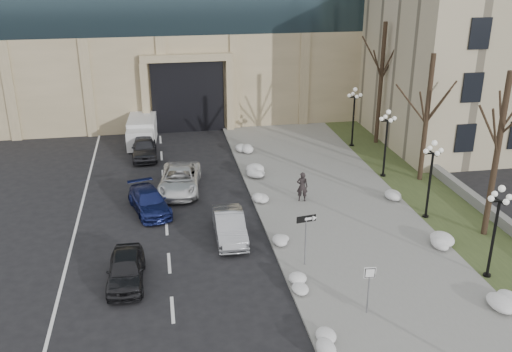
# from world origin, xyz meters

# --- Properties ---
(sidewalk) EXTENTS (9.00, 40.00, 0.12)m
(sidewalk) POSITION_xyz_m (3.50, 14.00, 0.06)
(sidewalk) COLOR gray
(sidewalk) RESTS_ON ground
(curb) EXTENTS (0.30, 40.00, 0.14)m
(curb) POSITION_xyz_m (-1.00, 14.00, 0.07)
(curb) COLOR gray
(curb) RESTS_ON ground
(grass_strip) EXTENTS (4.00, 40.00, 0.10)m
(grass_strip) POSITION_xyz_m (10.00, 14.00, 0.05)
(grass_strip) COLOR #374422
(grass_strip) RESTS_ON ground
(stone_wall) EXTENTS (0.50, 30.00, 0.70)m
(stone_wall) POSITION_xyz_m (12.00, 16.00, 0.35)
(stone_wall) COLOR slate
(stone_wall) RESTS_ON ground
(classical_building) EXTENTS (22.00, 18.12, 12.00)m
(classical_building) POSITION_xyz_m (22.00, 27.98, 6.00)
(classical_building) COLOR tan
(classical_building) RESTS_ON ground
(car_a) EXTENTS (1.78, 4.17, 1.40)m
(car_a) POSITION_xyz_m (-8.50, 8.59, 0.70)
(car_a) COLOR black
(car_a) RESTS_ON ground
(car_b) EXTENTS (1.63, 4.47, 1.46)m
(car_b) POSITION_xyz_m (-3.18, 12.07, 0.73)
(car_b) COLOR #999BA0
(car_b) RESTS_ON ground
(car_c) EXTENTS (2.90, 4.82, 1.31)m
(car_c) POSITION_xyz_m (-7.41, 16.27, 0.65)
(car_c) COLOR navy
(car_c) RESTS_ON ground
(car_d) EXTENTS (3.20, 5.70, 1.51)m
(car_d) POSITION_xyz_m (-5.46, 19.20, 0.75)
(car_d) COLOR silver
(car_d) RESTS_ON ground
(car_e) EXTENTS (1.88, 4.51, 1.52)m
(car_e) POSITION_xyz_m (-7.73, 25.93, 0.76)
(car_e) COLOR #2B2B30
(car_e) RESTS_ON ground
(pedestrian) EXTENTS (0.78, 0.62, 1.87)m
(pedestrian) POSITION_xyz_m (1.80, 15.93, 1.06)
(pedestrian) COLOR black
(pedestrian) RESTS_ON sidewalk
(box_truck) EXTENTS (2.46, 6.20, 1.93)m
(box_truck) POSITION_xyz_m (-7.88, 29.84, 0.94)
(box_truck) COLOR silver
(box_truck) RESTS_ON ground
(one_way_sign) EXTENTS (1.05, 0.30, 2.78)m
(one_way_sign) POSITION_xyz_m (0.21, 8.51, 2.29)
(one_way_sign) COLOR slate
(one_way_sign) RESTS_ON ground
(keep_sign) EXTENTS (0.50, 0.10, 2.33)m
(keep_sign) POSITION_xyz_m (1.64, 4.18, 1.71)
(keep_sign) COLOR slate
(keep_sign) RESTS_ON ground
(snow_clump_b) EXTENTS (1.10, 1.60, 0.36)m
(snow_clump_b) POSITION_xyz_m (-0.63, 2.28, 0.30)
(snow_clump_b) COLOR silver
(snow_clump_b) RESTS_ON sidewalk
(snow_clump_c) EXTENTS (1.10, 1.60, 0.36)m
(snow_clump_c) POSITION_xyz_m (-0.81, 6.65, 0.30)
(snow_clump_c) COLOR silver
(snow_clump_c) RESTS_ON sidewalk
(snow_clump_d) EXTENTS (1.10, 1.60, 0.36)m
(snow_clump_d) POSITION_xyz_m (-0.56, 11.11, 0.30)
(snow_clump_d) COLOR silver
(snow_clump_d) RESTS_ON sidewalk
(snow_clump_e) EXTENTS (1.10, 1.60, 0.36)m
(snow_clump_e) POSITION_xyz_m (-0.76, 15.82, 0.30)
(snow_clump_e) COLOR silver
(snow_clump_e) RESTS_ON sidewalk
(snow_clump_f) EXTENTS (1.10, 1.60, 0.36)m
(snow_clump_f) POSITION_xyz_m (-0.37, 20.62, 0.30)
(snow_clump_f) COLOR silver
(snow_clump_f) RESTS_ON sidewalk
(snow_clump_g) EXTENTS (1.10, 1.60, 0.36)m
(snow_clump_g) POSITION_xyz_m (-0.34, 25.22, 0.30)
(snow_clump_g) COLOR silver
(snow_clump_g) RESTS_ON sidewalk
(snow_clump_h) EXTENTS (1.10, 1.60, 0.36)m
(snow_clump_h) POSITION_xyz_m (7.80, 3.52, 0.30)
(snow_clump_h) COLOR silver
(snow_clump_h) RESTS_ON sidewalk
(snow_clump_i) EXTENTS (1.10, 1.60, 0.36)m
(snow_clump_i) POSITION_xyz_m (7.60, 9.05, 0.30)
(snow_clump_i) COLOR silver
(snow_clump_i) RESTS_ON sidewalk
(snow_clump_j) EXTENTS (1.10, 1.60, 0.36)m
(snow_clump_j) POSITION_xyz_m (7.30, 14.66, 0.30)
(snow_clump_j) COLOR silver
(snow_clump_j) RESTS_ON sidewalk
(lamppost_a) EXTENTS (1.18, 1.18, 4.76)m
(lamppost_a) POSITION_xyz_m (8.30, 6.00, 3.07)
(lamppost_a) COLOR black
(lamppost_a) RESTS_ON ground
(lamppost_b) EXTENTS (1.18, 1.18, 4.76)m
(lamppost_b) POSITION_xyz_m (8.30, 12.50, 3.07)
(lamppost_b) COLOR black
(lamppost_b) RESTS_ON ground
(lamppost_c) EXTENTS (1.18, 1.18, 4.76)m
(lamppost_c) POSITION_xyz_m (8.30, 19.00, 3.07)
(lamppost_c) COLOR black
(lamppost_c) RESTS_ON ground
(lamppost_d) EXTENTS (1.18, 1.18, 4.76)m
(lamppost_d) POSITION_xyz_m (8.30, 25.50, 3.07)
(lamppost_d) COLOR black
(lamppost_d) RESTS_ON ground
(tree_near) EXTENTS (3.20, 3.20, 9.00)m
(tree_near) POSITION_xyz_m (10.50, 10.00, 5.83)
(tree_near) COLOR black
(tree_near) RESTS_ON ground
(tree_mid) EXTENTS (3.20, 3.20, 8.50)m
(tree_mid) POSITION_xyz_m (10.50, 18.00, 5.50)
(tree_mid) COLOR black
(tree_mid) RESTS_ON ground
(tree_far) EXTENTS (3.20, 3.20, 9.50)m
(tree_far) POSITION_xyz_m (10.50, 26.00, 6.15)
(tree_far) COLOR black
(tree_far) RESTS_ON ground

